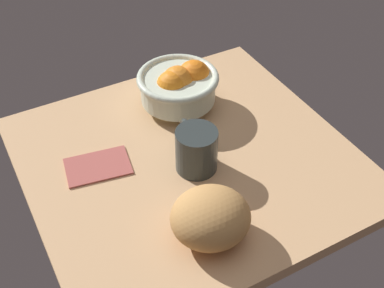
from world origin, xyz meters
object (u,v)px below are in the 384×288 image
(fruit_bowl, at_px, (179,85))
(bread_loaf, at_px, (211,218))
(napkin_folded, at_px, (98,166))
(mug, at_px, (195,149))

(fruit_bowl, height_order, bread_loaf, fruit_bowl)
(fruit_bowl, bearing_deg, bread_loaf, -109.31)
(napkin_folded, height_order, mug, mug)
(napkin_folded, bearing_deg, mug, -27.64)
(bread_loaf, relative_size, mug, 1.10)
(fruit_bowl, relative_size, bread_loaf, 1.32)
(fruit_bowl, height_order, napkin_folded, fruit_bowl)
(fruit_bowl, distance_m, napkin_folded, 0.27)
(bread_loaf, xyz_separation_m, napkin_folded, (-0.12, 0.26, -0.05))
(fruit_bowl, distance_m, bread_loaf, 0.39)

